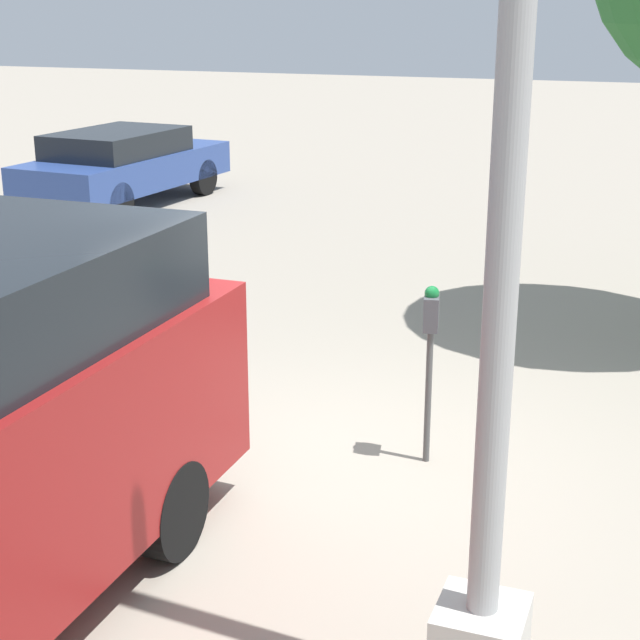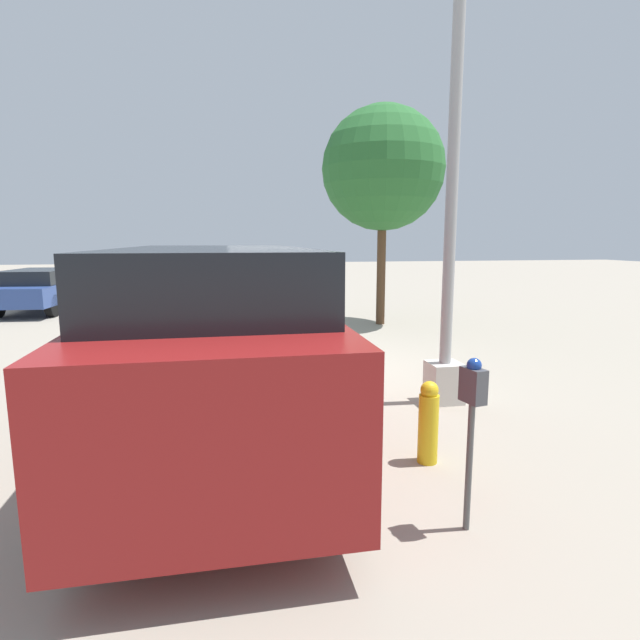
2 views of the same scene
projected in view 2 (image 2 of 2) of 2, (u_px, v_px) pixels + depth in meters
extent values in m
plane|color=gray|center=(304.00, 368.00, 8.70)|extent=(80.00, 80.00, 0.00)
cylinder|color=#4C4C4C|center=(336.00, 332.00, 9.11)|extent=(0.05, 0.05, 1.07)
cube|color=#47474C|center=(336.00, 296.00, 9.01)|extent=(0.22, 0.15, 0.26)
sphere|color=#14662D|center=(336.00, 288.00, 8.98)|extent=(0.11, 0.11, 0.11)
cylinder|color=#4C4C4C|center=(469.00, 467.00, 3.77)|extent=(0.05, 0.05, 1.02)
cube|color=#47474C|center=(473.00, 385.00, 3.67)|extent=(0.22, 0.15, 0.26)
sphere|color=navy|center=(474.00, 365.00, 3.65)|extent=(0.11, 0.11, 0.11)
cube|color=beige|center=(444.00, 382.00, 6.83)|extent=(0.44, 0.44, 0.55)
cylinder|color=#9E9E9E|center=(453.00, 173.00, 6.39)|extent=(0.15, 0.15, 5.00)
cube|color=maroon|center=(217.00, 360.00, 5.28)|extent=(5.17, 2.02, 1.25)
cube|color=black|center=(214.00, 274.00, 5.27)|extent=(4.14, 1.86, 0.55)
cube|color=orange|center=(322.00, 529.00, 3.02)|extent=(0.08, 0.12, 0.20)
cylinder|color=black|center=(328.00, 478.00, 3.99)|extent=(0.65, 0.24, 0.64)
cylinder|color=black|center=(94.00, 499.00, 3.67)|extent=(0.65, 0.24, 0.64)
cylinder|color=black|center=(283.00, 374.00, 7.10)|extent=(0.65, 0.24, 0.64)
cylinder|color=black|center=(154.00, 380.00, 6.78)|extent=(0.65, 0.24, 0.64)
cube|color=#2D478C|center=(43.00, 292.00, 15.46)|extent=(4.37, 2.02, 0.56)
cube|color=black|center=(39.00, 276.00, 15.18)|extent=(2.45, 1.74, 0.41)
cube|color=orange|center=(53.00, 289.00, 17.46)|extent=(0.09, 0.13, 0.20)
cylinder|color=black|center=(37.00, 296.00, 16.72)|extent=(0.67, 0.25, 0.65)
cylinder|color=black|center=(84.00, 296.00, 16.88)|extent=(0.67, 0.25, 0.65)
cylinder|color=black|center=(52.00, 306.00, 14.30)|extent=(0.67, 0.25, 0.65)
cylinder|color=#513823|center=(381.00, 269.00, 12.97)|extent=(0.23, 0.23, 2.89)
sphere|color=#28662D|center=(383.00, 169.00, 12.56)|extent=(3.10, 3.10, 3.10)
cylinder|color=gold|center=(428.00, 429.00, 4.96)|extent=(0.20, 0.20, 0.70)
sphere|color=gold|center=(430.00, 390.00, 4.89)|extent=(0.18, 0.18, 0.18)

